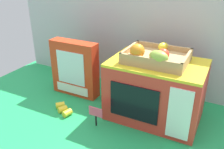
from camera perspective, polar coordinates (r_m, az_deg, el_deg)
name	(u,v)px	position (r m, az deg, el deg)	size (l,w,h in m)	color
ground_plane	(115,106)	(1.32, 0.82, -7.42)	(1.70, 1.70, 0.00)	#219E54
display_back_panel	(137,39)	(1.43, 5.98, 8.36)	(1.61, 0.03, 0.60)	#B7BABF
toy_microwave	(156,90)	(1.19, 10.16, -3.62)	(0.43, 0.30, 0.29)	red
food_groups_crate	(155,56)	(1.11, 10.10, 4.20)	(0.28, 0.24, 0.09)	tan
cookie_set_box	(75,69)	(1.39, -8.70, 1.40)	(0.28, 0.08, 0.32)	red
price_sign	(96,114)	(1.14, -3.85, -9.17)	(0.07, 0.01, 0.10)	black
loose_toy_banana	(63,109)	(1.29, -11.34, -7.93)	(0.13, 0.10, 0.03)	yellow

